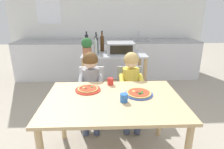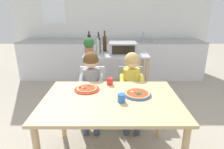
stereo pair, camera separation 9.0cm
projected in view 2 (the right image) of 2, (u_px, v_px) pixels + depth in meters
name	position (u px, v px, depth m)	size (l,w,h in m)	color
ground_plane	(112.00, 106.00, 3.32)	(12.39, 12.39, 0.00)	#A89E8C
back_wall_tiled	(112.00, 19.00, 4.69)	(4.73, 0.14, 2.70)	white
kitchen_counter	(112.00, 59.00, 4.60)	(4.25, 0.60, 1.08)	silver
kitchen_island_cart	(117.00, 70.00, 3.32)	(1.06, 0.57, 0.88)	#B7BABF
toaster_oven	(124.00, 48.00, 3.20)	(0.45, 0.37, 0.18)	#999BA0
bottle_tall_green_wine	(100.00, 45.00, 3.31)	(0.07, 0.07, 0.29)	#ADB7B2
bottle_dark_olive_oil	(106.00, 43.00, 3.37)	(0.07, 0.07, 0.35)	#4C2D14
bottle_brown_beer	(99.00, 47.00, 3.11)	(0.06, 0.06, 0.29)	#ADB7B2
bottle_squat_spirits	(90.00, 43.00, 3.29)	(0.06, 0.06, 0.35)	black
bottle_slim_sauce	(99.00, 45.00, 3.21)	(0.06, 0.06, 0.35)	black
potted_herb_plant	(90.00, 46.00, 3.03)	(0.17, 0.17, 0.28)	#9E5B3D
dining_table	(112.00, 107.00, 1.93)	(1.35, 0.94, 0.75)	tan
dining_chair_left	(93.00, 92.00, 2.71)	(0.36, 0.36, 0.81)	silver
dining_chair_right	(131.00, 92.00, 2.71)	(0.36, 0.36, 0.81)	gray
child_in_grey_shirt	(92.00, 81.00, 2.54)	(0.32, 0.42, 1.04)	#424C6B
child_in_yellow_shirt	(132.00, 82.00, 2.54)	(0.32, 0.42, 1.04)	#424C6B
pizza_plate_red_rimmed	(88.00, 89.00, 2.11)	(0.28, 0.28, 0.03)	red
pizza_plate_blue_rimmed	(138.00, 94.00, 1.98)	(0.29, 0.29, 0.03)	#3356B7
drinking_cup_blue	(122.00, 98.00, 1.82)	(0.08, 0.08, 0.08)	blue
drinking_cup_red	(111.00, 81.00, 2.24)	(0.07, 0.07, 0.08)	red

